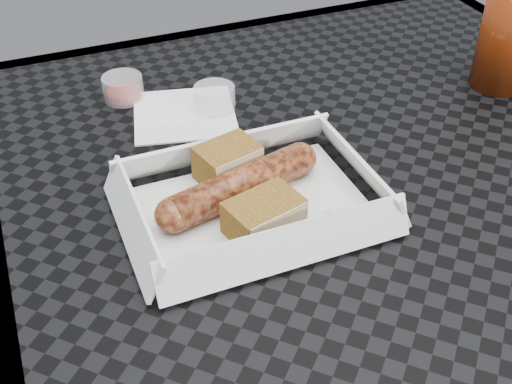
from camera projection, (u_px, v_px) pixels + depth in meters
patio_table at (358, 216)px, 0.74m from camera, size 0.80×0.80×0.74m
food_tray at (252, 209)px, 0.63m from camera, size 0.22×0.15×0.00m
bratwurst at (240, 185)px, 0.63m from camera, size 0.18×0.07×0.03m
bread_near at (228, 162)px, 0.66m from camera, size 0.07×0.06×0.04m
bread_far at (264, 216)px, 0.59m from camera, size 0.08×0.06×0.03m
veg_garnish at (340, 222)px, 0.61m from camera, size 0.03×0.03×0.00m
napkin at (185, 114)px, 0.77m from camera, size 0.14×0.14×0.00m
condiment_cup_sauce at (123, 88)px, 0.79m from camera, size 0.05×0.05×0.03m
condiment_cup_empty at (215, 98)px, 0.77m from camera, size 0.05×0.05×0.03m
drink_glass at (509, 33)px, 0.79m from camera, size 0.07×0.07×0.14m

